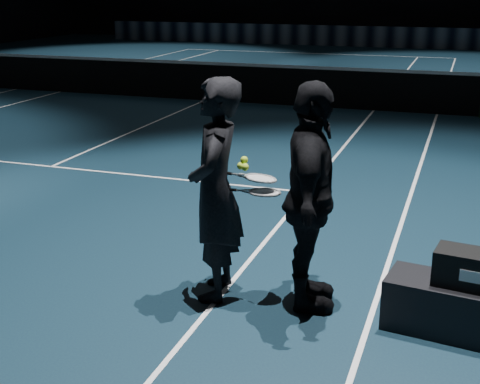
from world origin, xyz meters
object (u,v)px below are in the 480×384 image
(tennis_balls, at_px, (243,164))
(player_b, at_px, (310,198))
(racket_upper, at_px, (260,178))
(racket_lower, at_px, (265,192))
(player_bench, at_px, (477,312))
(player_a, at_px, (215,190))

(tennis_balls, bearing_deg, player_b, 3.33)
(player_b, relative_size, racket_upper, 2.96)
(racket_lower, relative_size, racket_upper, 1.00)
(player_bench, distance_m, tennis_balls, 2.29)
(player_bench, xyz_separation_m, player_b, (-1.44, 0.11, 0.79))
(player_bench, height_order, player_a, player_a)
(player_bench, height_order, racket_lower, racket_lower)
(player_b, relative_size, tennis_balls, 16.79)
(racket_upper, distance_m, tennis_balls, 0.19)
(player_a, xyz_separation_m, tennis_balls, (0.25, 0.02, 0.26))
(racket_lower, xyz_separation_m, tennis_balls, (-0.19, -0.01, 0.24))
(racket_lower, distance_m, tennis_balls, 0.31)
(player_b, bearing_deg, racket_upper, 76.70)
(player_bench, distance_m, player_a, 2.42)
(racket_upper, bearing_deg, racket_lower, -42.66)
(player_b, bearing_deg, racket_lower, 81.78)
(racket_upper, xyz_separation_m, tennis_balls, (-0.14, -0.04, 0.12))
(player_b, distance_m, racket_lower, 0.40)
(player_b, height_order, racket_upper, player_b)
(player_a, xyz_separation_m, racket_lower, (0.45, 0.03, 0.02))
(player_bench, bearing_deg, player_a, -173.33)
(player_bench, height_order, player_b, player_b)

